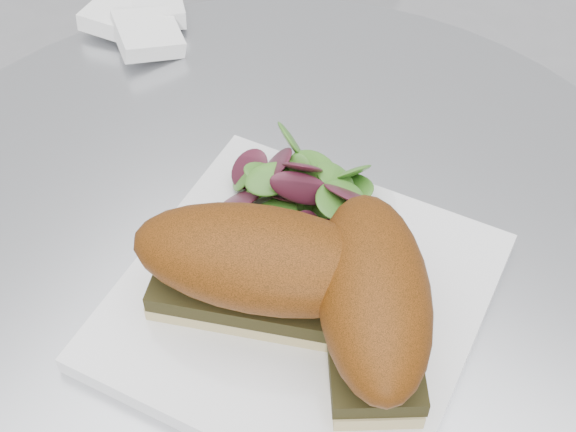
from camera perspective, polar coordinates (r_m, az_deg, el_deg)
name	(u,v)px	position (r m, az deg, el deg)	size (l,w,h in m)	color
table	(276,402)	(0.83, -0.86, -13.10)	(0.70, 0.70, 0.73)	#AAABB1
plate	(300,300)	(0.59, 0.89, -6.00)	(0.25, 0.25, 0.02)	white
sandwich_left	(262,267)	(0.55, -1.85, -3.63)	(0.20, 0.14, 0.08)	#D4C384
sandwich_right	(373,300)	(0.53, 6.04, -5.98)	(0.16, 0.18, 0.08)	#D4C384
salad	(295,186)	(0.62, 0.49, 2.16)	(0.10, 0.10, 0.05)	#578C2D
napkin	(140,29)	(0.84, -10.50, 12.93)	(0.10, 0.10, 0.02)	white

